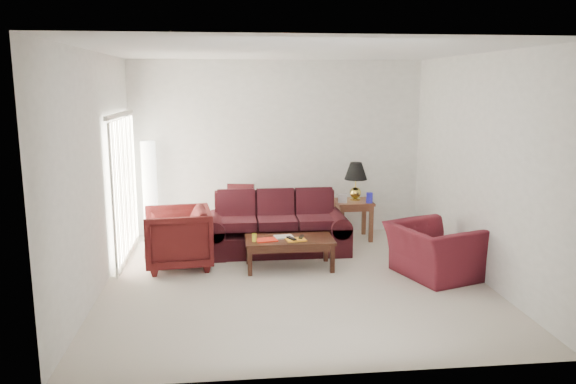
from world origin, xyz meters
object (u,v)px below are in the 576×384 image
Objects in this scene: floor_lamp at (150,191)px; armchair_left at (178,238)px; end_table at (353,220)px; coffee_table at (289,253)px; sofa at (277,224)px; armchair_right at (433,251)px.

floor_lamp is 1.80× the size of armchair_left.
floor_lamp is at bearing 176.10° from end_table.
floor_lamp is 1.36× the size of coffee_table.
armchair_left is at bearing -68.76° from floor_lamp.
floor_lamp reaches higher than coffee_table.
armchair_right is (2.02, -1.35, -0.10)m from sofa.
sofa is at bearing 37.49° from armchair_right.
sofa is 1.31× the size of floor_lamp.
floor_lamp is at bearing 42.55° from armchair_right.
end_table is at bearing 26.88° from sofa.
armchair_right is 2.00m from coffee_table.
end_table is at bearing 30.28° from coffee_table.
sofa is 2.02× the size of armchair_right.
coffee_table is at bearing -37.97° from floor_lamp.
sofa is 1.51m from end_table.
coffee_table is (-1.25, -1.44, -0.11)m from end_table.
floor_lamp is 1.54× the size of armchair_right.
armchair_left is 0.75× the size of coffee_table.
floor_lamp reaches higher than sofa.
sofa is at bearing -155.02° from end_table.
sofa is at bearing 104.37° from armchair_left.
coffee_table is at bearing -80.18° from sofa.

